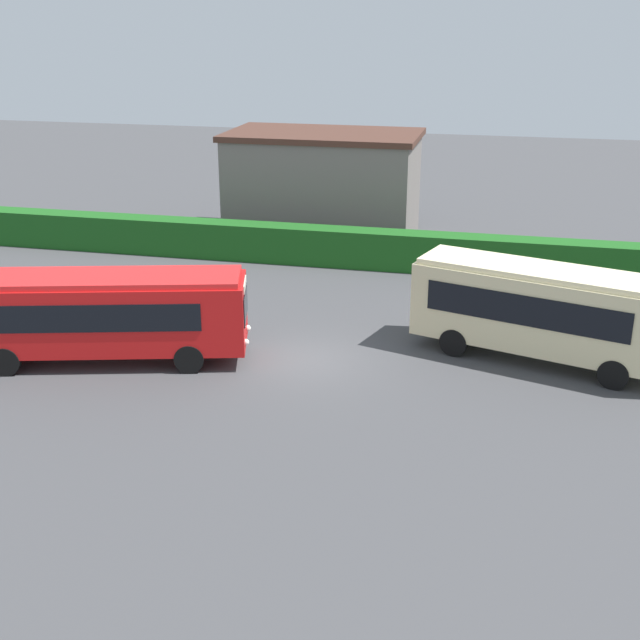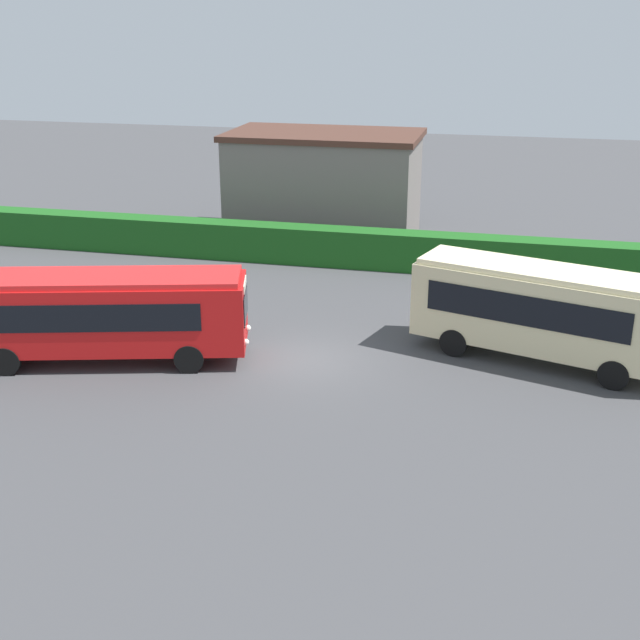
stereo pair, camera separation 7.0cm
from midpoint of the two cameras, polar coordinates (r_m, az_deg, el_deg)
ground_plane at (r=29.11m, az=-0.97°, el=-2.75°), size 114.93×114.93×0.00m
bus_red at (r=29.36m, az=-14.70°, el=0.53°), size 10.14×4.89×3.12m
bus_cream at (r=29.36m, az=15.11°, el=0.73°), size 9.11×4.80×3.35m
person_center at (r=33.76m, az=-16.72°, el=1.34°), size 0.34×0.44×1.72m
hedge_row at (r=39.51m, az=3.15°, el=4.91°), size 69.46×1.33×1.78m
depot_building at (r=44.59m, az=0.34°, el=9.25°), size 9.99×5.88×5.54m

